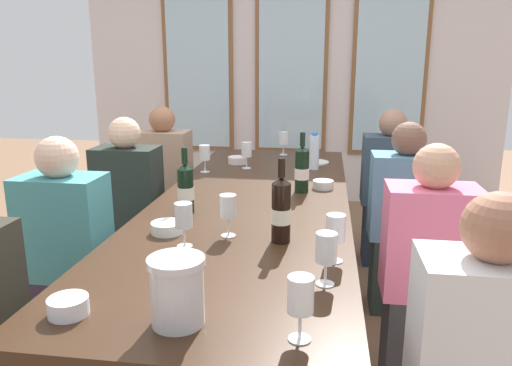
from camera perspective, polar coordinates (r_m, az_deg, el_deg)
The scene contains 27 objects.
ground_plane at distance 2.81m, azimuth -0.47°, elevation -16.60°, with size 12.00×12.00×0.00m, color brown.
back_wall_with_windows at distance 5.06m, azimuth 4.16°, elevation 14.24°, with size 4.18×0.10×2.90m.
dining_table at distance 2.53m, azimuth -0.50°, elevation -3.28°, with size 0.98×2.84×0.74m.
white_plate_0 at distance 3.44m, azimuth 6.70°, elevation 2.41°, with size 0.21×0.21×0.01m, color white.
metal_pitcher at distance 1.36m, azimuth -9.13°, elevation -12.21°, with size 0.16×0.16×0.19m.
wine_bottle_0 at distance 1.91m, azimuth 2.93°, elevation -3.12°, with size 0.08×0.08×0.33m.
wine_bottle_1 at distance 2.65m, azimuth 5.34°, elevation 1.60°, with size 0.08×0.08×0.33m.
wine_bottle_2 at distance 2.30m, azimuth -8.16°, elevation -0.62°, with size 0.08×0.08×0.31m.
tasting_bowl_0 at distance 2.07m, azimuth -10.25°, elevation -5.10°, with size 0.13×0.13×0.05m, color white.
tasting_bowl_1 at distance 3.39m, azimuth -2.17°, elevation 2.67°, with size 0.13×0.13×0.05m, color white.
tasting_bowl_2 at distance 1.51m, azimuth -20.93°, elevation -13.21°, with size 0.11×0.11×0.05m, color white.
tasting_bowl_3 at distance 2.76m, azimuth 7.79°, elevation -0.16°, with size 0.11×0.11×0.05m, color white.
water_bottle at distance 3.22m, azimuth 6.77°, elevation 3.58°, with size 0.06×0.06×0.24m.
wine_glass_0 at distance 1.57m, azimuth 8.16°, elevation -7.57°, with size 0.07×0.07×0.17m.
wine_glass_1 at distance 1.75m, azimuth 9.22°, elevation -5.30°, with size 0.07×0.07×0.17m.
wine_glass_2 at distance 3.13m, azimuth -5.98°, elevation 3.37°, with size 0.07×0.07×0.17m.
wine_glass_3 at distance 3.69m, azimuth 3.21°, elevation 5.14°, with size 0.07×0.07×0.17m.
wine_glass_4 at distance 3.22m, azimuth -1.11°, elevation 3.74°, with size 0.07×0.07×0.17m.
wine_glass_5 at distance 1.27m, azimuth 5.19°, elevation -12.96°, with size 0.07×0.07×0.17m.
wine_glass_6 at distance 1.98m, azimuth -3.26°, elevation -2.98°, with size 0.07×0.07×0.17m.
wine_glass_7 at distance 1.88m, azimuth -8.39°, elevation -3.99°, with size 0.07×0.07×0.17m.
seated_person_0 at distance 2.49m, azimuth -21.04°, elevation -8.31°, with size 0.38×0.24×1.11m.
seated_person_1 at distance 2.28m, azimuth 19.15°, elevation -10.30°, with size 0.38×0.24×1.11m.
seated_person_4 at distance 3.12m, azimuth -14.46°, elevation -3.28°, with size 0.38×0.24×1.11m.
seated_person_5 at distance 2.93m, azimuth 16.62°, elevation -4.58°, with size 0.38×0.24×1.11m.
seated_person_6 at distance 3.74m, azimuth -10.50°, elevation -0.21°, with size 0.38×0.24×1.11m.
seated_person_7 at distance 3.59m, azimuth 15.09°, elevation -1.05°, with size 0.38×0.24×1.11m.
Camera 1 is at (0.37, -2.39, 1.44)m, focal length 34.49 mm.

